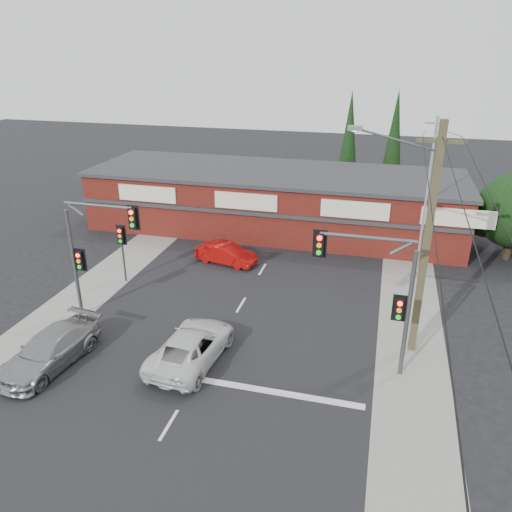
% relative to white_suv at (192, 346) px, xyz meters
% --- Properties ---
extents(ground, '(120.00, 120.00, 0.00)m').
position_rel_white_suv_xyz_m(ground, '(0.64, 0.30, -0.71)').
color(ground, black).
rests_on(ground, ground).
extents(road_strip, '(14.00, 70.00, 0.01)m').
position_rel_white_suv_xyz_m(road_strip, '(0.64, 5.30, -0.70)').
color(road_strip, black).
rests_on(road_strip, ground).
extents(verge_left, '(3.00, 70.00, 0.02)m').
position_rel_white_suv_xyz_m(verge_left, '(-7.86, 5.30, -0.70)').
color(verge_left, gray).
rests_on(verge_left, ground).
extents(verge_right, '(3.00, 70.00, 0.02)m').
position_rel_white_suv_xyz_m(verge_right, '(9.14, 5.30, -0.70)').
color(verge_right, gray).
rests_on(verge_right, ground).
extents(stop_line, '(6.50, 0.35, 0.01)m').
position_rel_white_suv_xyz_m(stop_line, '(4.14, -1.20, -0.69)').
color(stop_line, silver).
rests_on(stop_line, ground).
extents(white_suv, '(2.75, 5.28, 1.42)m').
position_rel_white_suv_xyz_m(white_suv, '(0.00, 0.00, 0.00)').
color(white_suv, silver).
rests_on(white_suv, ground).
extents(silver_suv, '(2.61, 5.16, 1.44)m').
position_rel_white_suv_xyz_m(silver_suv, '(-5.65, -1.81, 0.01)').
color(silver_suv, gray).
rests_on(silver_suv, ground).
extents(red_sedan, '(3.99, 2.05, 1.25)m').
position_rel_white_suv_xyz_m(red_sedan, '(-1.75, 10.17, -0.08)').
color(red_sedan, '#A20B0A').
rests_on(red_sedan, ground).
extents(lane_dashes, '(0.12, 38.27, 0.01)m').
position_rel_white_suv_xyz_m(lane_dashes, '(0.64, 0.63, -0.69)').
color(lane_dashes, silver).
rests_on(lane_dashes, ground).
extents(shop_building, '(27.30, 8.40, 4.22)m').
position_rel_white_suv_xyz_m(shop_building, '(-0.35, 17.29, 1.42)').
color(shop_building, '#4B140F').
rests_on(shop_building, ground).
extents(conifer_near, '(1.80, 1.80, 9.25)m').
position_rel_white_suv_xyz_m(conifer_near, '(4.14, 24.30, 4.77)').
color(conifer_near, '#2D2116').
rests_on(conifer_near, ground).
extents(conifer_far, '(1.80, 1.80, 9.25)m').
position_rel_white_suv_xyz_m(conifer_far, '(7.64, 26.30, 4.77)').
color(conifer_far, '#2D2116').
rests_on(conifer_far, ground).
extents(traffic_mast_left, '(3.77, 0.27, 5.97)m').
position_rel_white_suv_xyz_m(traffic_mast_left, '(-5.78, 2.30, 3.22)').
color(traffic_mast_left, '#47494C').
rests_on(traffic_mast_left, ground).
extents(traffic_mast_right, '(3.96, 0.27, 5.97)m').
position_rel_white_suv_xyz_m(traffic_mast_right, '(7.51, 1.30, 3.24)').
color(traffic_mast_right, '#47494C').
rests_on(traffic_mast_right, ground).
extents(pedestal_signal, '(0.55, 0.27, 3.38)m').
position_rel_white_suv_xyz_m(pedestal_signal, '(-6.56, 6.31, 1.70)').
color(pedestal_signal, '#47494C').
rests_on(pedestal_signal, ground).
extents(utility_pole, '(4.38, 0.59, 10.00)m').
position_rel_white_suv_xyz_m(utility_pole, '(9.01, 3.29, 4.69)').
color(utility_pole, brown).
rests_on(utility_pole, ground).
extents(steel_pole, '(1.20, 0.16, 9.00)m').
position_rel_white_suv_xyz_m(steel_pole, '(9.64, 12.30, 3.99)').
color(steel_pole, gray).
rests_on(steel_pole, ground).
extents(power_lines, '(2.01, 29.00, 1.22)m').
position_rel_white_suv_xyz_m(power_lines, '(9.12, -2.17, 8.33)').
color(power_lines, black).
rests_on(power_lines, ground).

